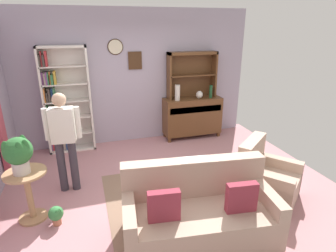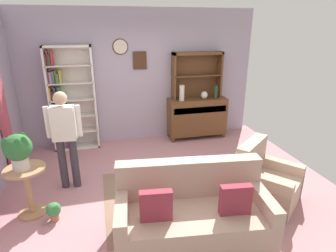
# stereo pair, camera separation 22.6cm
# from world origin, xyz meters

# --- Properties ---
(ground_plane) EXTENTS (5.40, 4.60, 0.02)m
(ground_plane) POSITION_xyz_m (0.00, 0.00, -0.01)
(ground_plane) COLOR #B27A7F
(wall_back) EXTENTS (5.00, 0.09, 2.80)m
(wall_back) POSITION_xyz_m (-0.00, 2.13, 1.40)
(wall_back) COLOR #A399AD
(wall_back) RESTS_ON ground_plane
(area_rug) EXTENTS (2.35, 1.80, 0.01)m
(area_rug) POSITION_xyz_m (0.20, -0.30, 0.00)
(area_rug) COLOR #846651
(area_rug) RESTS_ON ground_plane
(bookshelf) EXTENTS (0.90, 0.30, 2.10)m
(bookshelf) POSITION_xyz_m (-1.52, 1.94, 1.01)
(bookshelf) COLOR silver
(bookshelf) RESTS_ON ground_plane
(sideboard) EXTENTS (1.30, 0.45, 0.92)m
(sideboard) POSITION_xyz_m (1.19, 1.86, 0.51)
(sideboard) COLOR brown
(sideboard) RESTS_ON ground_plane
(sideboard_hutch) EXTENTS (1.10, 0.26, 1.00)m
(sideboard_hutch) POSITION_xyz_m (1.19, 1.97, 1.56)
(sideboard_hutch) COLOR brown
(sideboard_hutch) RESTS_ON sideboard
(vase_tall) EXTENTS (0.11, 0.11, 0.34)m
(vase_tall) POSITION_xyz_m (0.80, 1.78, 1.09)
(vase_tall) COLOR beige
(vase_tall) RESTS_ON sideboard
(vase_round) EXTENTS (0.15, 0.15, 0.17)m
(vase_round) POSITION_xyz_m (1.32, 1.79, 1.01)
(vase_round) COLOR beige
(vase_round) RESTS_ON sideboard
(bottle_wine) EXTENTS (0.07, 0.07, 0.29)m
(bottle_wine) POSITION_xyz_m (1.58, 1.77, 1.06)
(bottle_wine) COLOR #194223
(bottle_wine) RESTS_ON sideboard
(couch_floral) EXTENTS (1.89, 1.06, 0.90)m
(couch_floral) POSITION_xyz_m (0.06, -1.19, 0.31)
(couch_floral) COLOR tan
(couch_floral) RESTS_ON ground_plane
(armchair_floral) EXTENTS (1.07, 1.08, 0.88)m
(armchair_floral) POSITION_xyz_m (1.34, -0.73, 0.29)
(armchair_floral) COLOR tan
(armchair_floral) RESTS_ON ground_plane
(plant_stand) EXTENTS (0.52, 0.52, 0.70)m
(plant_stand) POSITION_xyz_m (-1.94, -0.25, 0.43)
(plant_stand) COLOR #A87F56
(plant_stand) RESTS_ON ground_plane
(potted_plant_large) EXTENTS (0.35, 0.35, 0.48)m
(potted_plant_large) POSITION_xyz_m (-1.96, -0.27, 0.99)
(potted_plant_large) COLOR beige
(potted_plant_large) RESTS_ON plant_stand
(potted_plant_small) EXTENTS (0.19, 0.19, 0.26)m
(potted_plant_small) POSITION_xyz_m (-1.62, -0.47, 0.15)
(potted_plant_small) COLOR #AD6B4C
(potted_plant_small) RESTS_ON ground_plane
(person_reading) EXTENTS (0.53, 0.23, 1.56)m
(person_reading) POSITION_xyz_m (-1.47, 0.35, 0.91)
(person_reading) COLOR #38333D
(person_reading) RESTS_ON ground_plane
(coffee_table) EXTENTS (0.80, 0.50, 0.42)m
(coffee_table) POSITION_xyz_m (0.01, -0.47, 0.35)
(coffee_table) COLOR brown
(coffee_table) RESTS_ON ground_plane
(book_stack) EXTENTS (0.21, 0.15, 0.06)m
(book_stack) POSITION_xyz_m (0.02, -0.53, 0.45)
(book_stack) COLOR #B22D33
(book_stack) RESTS_ON coffee_table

